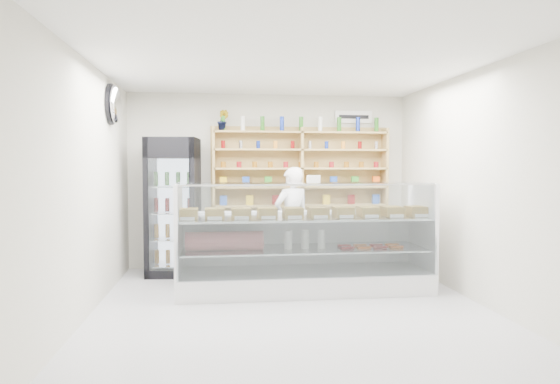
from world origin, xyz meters
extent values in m
plane|color=#B7B7BC|center=(0.00, 0.00, 0.00)|extent=(5.00, 5.00, 0.00)
plane|color=white|center=(0.00, 0.00, 2.80)|extent=(5.00, 5.00, 0.00)
plane|color=beige|center=(0.00, 2.50, 1.40)|extent=(4.50, 0.00, 4.50)
plane|color=beige|center=(0.00, -2.50, 1.40)|extent=(4.50, 0.00, 4.50)
plane|color=beige|center=(-2.25, 0.00, 1.40)|extent=(0.00, 5.00, 5.00)
plane|color=beige|center=(2.25, 0.00, 1.40)|extent=(0.00, 5.00, 5.00)
cube|color=white|center=(0.28, 0.78, 0.14)|extent=(3.28, 0.93, 0.27)
cube|color=white|center=(0.28, 1.21, 0.62)|extent=(3.28, 0.05, 0.69)
cube|color=silver|center=(0.28, 0.78, 0.56)|extent=(3.15, 0.82, 0.02)
cube|color=silver|center=(0.28, 0.78, 0.96)|extent=(3.21, 0.85, 0.02)
cube|color=silver|center=(0.28, 0.33, 0.85)|extent=(3.21, 0.13, 1.14)
cube|color=silver|center=(0.28, 0.72, 1.42)|extent=(3.21, 0.65, 0.01)
imported|color=white|center=(0.27, 1.83, 0.81)|extent=(0.70, 0.60, 1.62)
cube|color=black|center=(-1.50, 2.02, 1.03)|extent=(0.81, 0.79, 2.06)
cube|color=#2E0433|center=(-1.47, 1.68, 1.90)|extent=(0.73, 0.10, 0.29)
cube|color=silver|center=(-1.47, 1.67, 0.94)|extent=(0.62, 0.07, 1.63)
cube|color=tan|center=(-0.90, 2.34, 1.59)|extent=(0.04, 0.28, 1.33)
cube|color=tan|center=(0.50, 2.34, 1.59)|extent=(0.04, 0.28, 1.33)
cube|color=tan|center=(1.90, 2.34, 1.59)|extent=(0.04, 0.28, 1.33)
cube|color=tan|center=(0.50, 2.34, 1.00)|extent=(2.80, 0.28, 0.03)
cube|color=tan|center=(0.50, 2.34, 1.30)|extent=(2.80, 0.28, 0.03)
cube|color=tan|center=(0.50, 2.34, 1.60)|extent=(2.80, 0.28, 0.03)
cube|color=tan|center=(0.50, 2.34, 1.90)|extent=(2.80, 0.28, 0.03)
cube|color=tan|center=(0.50, 2.34, 2.18)|extent=(2.80, 0.28, 0.03)
imported|color=#1E6626|center=(-0.75, 2.34, 2.36)|extent=(0.22, 0.20, 0.33)
ellipsoid|color=silver|center=(-2.17, 1.20, 2.45)|extent=(0.15, 0.50, 0.50)
cube|color=white|center=(1.40, 2.47, 2.45)|extent=(0.62, 0.03, 0.20)
camera|label=1|loc=(-0.83, -5.61, 1.64)|focal=32.00mm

